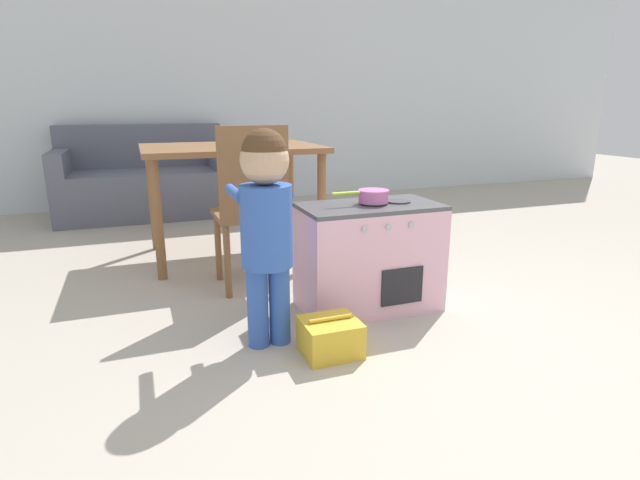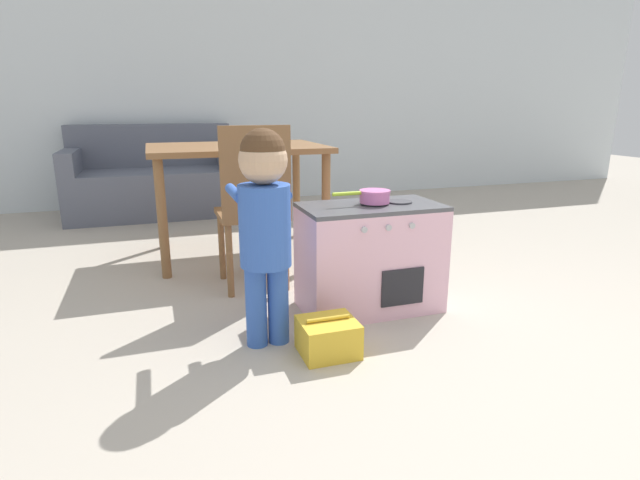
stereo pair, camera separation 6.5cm
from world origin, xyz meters
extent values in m
plane|color=#B2A899|center=(0.00, 0.00, 0.00)|extent=(16.00, 16.00, 0.00)
cube|color=silver|center=(0.00, 4.14, 1.30)|extent=(10.00, 0.06, 2.60)
cube|color=#EAB2C6|center=(-0.09, 0.93, 0.26)|extent=(0.68, 0.37, 0.51)
cube|color=#4C4C51|center=(-0.09, 0.93, 0.52)|extent=(0.68, 0.37, 0.02)
cylinder|color=#38383D|center=(-0.07, 0.93, 0.54)|extent=(0.12, 0.12, 0.01)
cylinder|color=#38383D|center=(0.07, 0.93, 0.54)|extent=(0.12, 0.12, 0.01)
cube|color=black|center=(0.00, 0.74, 0.17)|extent=(0.22, 0.01, 0.18)
cylinder|color=#B2B2B7|center=(-0.21, 0.74, 0.46)|extent=(0.03, 0.01, 0.03)
cylinder|color=#B2B2B7|center=(-0.09, 0.74, 0.46)|extent=(0.03, 0.01, 0.03)
cylinder|color=#B2B2B7|center=(0.03, 0.74, 0.46)|extent=(0.03, 0.01, 0.03)
cylinder|color=pink|center=(-0.07, 0.93, 0.57)|extent=(0.14, 0.14, 0.06)
cylinder|color=pink|center=(-0.07, 0.93, 0.60)|extent=(0.15, 0.15, 0.01)
cylinder|color=#B7DB33|center=(-0.21, 0.93, 0.59)|extent=(0.14, 0.02, 0.02)
cylinder|color=#335BB7|center=(-0.71, 0.71, 0.18)|extent=(0.09, 0.09, 0.36)
cylinder|color=#335BB7|center=(-0.61, 0.71, 0.18)|extent=(0.09, 0.09, 0.36)
cylinder|color=#335BB7|center=(-0.66, 0.71, 0.52)|extent=(0.21, 0.21, 0.34)
sphere|color=tan|center=(-0.66, 0.71, 0.79)|extent=(0.20, 0.20, 0.20)
sphere|color=#4C331E|center=(-0.66, 0.71, 0.82)|extent=(0.18, 0.18, 0.18)
cylinder|color=#335BB7|center=(-0.76, 0.84, 0.64)|extent=(0.04, 0.27, 0.04)
cylinder|color=#335BB7|center=(-0.56, 0.84, 0.64)|extent=(0.04, 0.27, 0.04)
cube|color=gold|center=(-0.45, 0.53, 0.07)|extent=(0.23, 0.21, 0.15)
cylinder|color=gold|center=(-0.45, 0.53, 0.16)|extent=(0.18, 0.02, 0.02)
cube|color=brown|center=(-0.54, 2.08, 0.73)|extent=(1.13, 0.81, 0.03)
cylinder|color=brown|center=(-1.05, 1.73, 0.35)|extent=(0.06, 0.06, 0.71)
cylinder|color=brown|center=(-0.04, 1.73, 0.35)|extent=(0.06, 0.06, 0.71)
cylinder|color=brown|center=(-1.05, 2.42, 0.35)|extent=(0.06, 0.06, 0.71)
cylinder|color=brown|center=(-0.04, 2.42, 0.35)|extent=(0.06, 0.06, 0.71)
cube|color=brown|center=(-0.58, 1.45, 0.42)|extent=(0.37, 0.37, 0.03)
cube|color=brown|center=(-0.58, 1.28, 0.67)|extent=(0.37, 0.02, 0.47)
cylinder|color=brown|center=(-0.73, 1.30, 0.20)|extent=(0.04, 0.04, 0.40)
cylinder|color=brown|center=(-0.42, 1.30, 0.20)|extent=(0.04, 0.04, 0.40)
cylinder|color=brown|center=(-0.73, 1.61, 0.20)|extent=(0.04, 0.04, 0.40)
cylinder|color=brown|center=(-0.42, 1.61, 0.20)|extent=(0.04, 0.04, 0.40)
cube|color=#565B6B|center=(-1.07, 3.65, 0.21)|extent=(1.51, 0.82, 0.42)
cube|color=#565B6B|center=(-1.07, 3.96, 0.62)|extent=(1.51, 0.20, 0.40)
cube|color=#565B6B|center=(-1.75, 3.65, 0.52)|extent=(0.14, 0.82, 0.20)
cube|color=#565B6B|center=(-0.39, 3.65, 0.52)|extent=(0.14, 0.82, 0.20)
camera|label=1|loc=(-1.14, -1.22, 1.00)|focal=28.00mm
camera|label=2|loc=(-1.08, -1.24, 1.00)|focal=28.00mm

